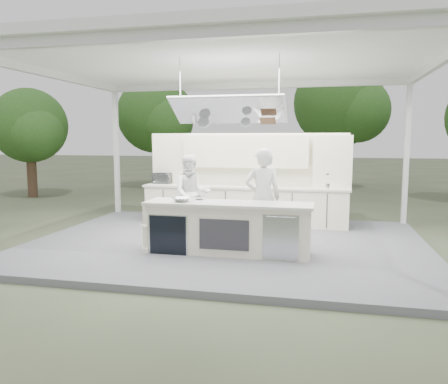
% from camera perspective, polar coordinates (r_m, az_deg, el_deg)
% --- Properties ---
extents(ground, '(90.00, 90.00, 0.00)m').
position_cam_1_polar(ground, '(9.13, 0.51, -7.18)').
color(ground, '#4F583C').
rests_on(ground, ground).
extents(stage_deck, '(8.00, 6.00, 0.12)m').
position_cam_1_polar(stage_deck, '(9.12, 0.51, -6.81)').
color(stage_deck, '#5B5B5F').
rests_on(stage_deck, ground).
extents(tent, '(8.20, 6.20, 3.86)m').
position_cam_1_polar(tent, '(8.97, 0.54, 16.46)').
color(tent, white).
rests_on(tent, ground).
extents(demo_island, '(3.10, 0.79, 0.95)m').
position_cam_1_polar(demo_island, '(8.09, 0.38, -4.69)').
color(demo_island, '#EEE7CA').
rests_on(demo_island, stage_deck).
extents(back_counter, '(5.08, 0.72, 0.95)m').
position_cam_1_polar(back_counter, '(10.84, 2.64, -1.70)').
color(back_counter, '#EEE7CA').
rests_on(back_counter, stage_deck).
extents(back_wall_unit, '(5.05, 0.48, 2.25)m').
position_cam_1_polar(back_wall_unit, '(10.88, 5.17, 3.48)').
color(back_wall_unit, '#EEE7CA').
rests_on(back_wall_unit, stage_deck).
extents(tree_cluster, '(19.55, 9.40, 5.85)m').
position_cam_1_polar(tree_cluster, '(18.57, 6.52, 10.19)').
color(tree_cluster, '#503728').
rests_on(tree_cluster, ground).
extents(head_chef, '(0.79, 0.61, 1.93)m').
position_cam_1_polar(head_chef, '(8.58, 5.07, -0.73)').
color(head_chef, silver).
rests_on(head_chef, stage_deck).
extents(sous_chef, '(1.05, 0.95, 1.77)m').
position_cam_1_polar(sous_chef, '(9.85, -4.27, -0.21)').
color(sous_chef, white).
rests_on(sous_chef, stage_deck).
extents(toaster_oven, '(0.50, 0.34, 0.27)m').
position_cam_1_polar(toaster_oven, '(11.53, -8.02, 1.80)').
color(toaster_oven, '#B7BABF').
rests_on(toaster_oven, back_counter).
extents(bowl_large, '(0.37, 0.37, 0.08)m').
position_cam_1_polar(bowl_large, '(8.14, -5.54, -0.99)').
color(bowl_large, '#B7B9BE').
rests_on(bowl_large, demo_island).
extents(bowl_small, '(0.23, 0.23, 0.07)m').
position_cam_1_polar(bowl_small, '(8.40, -3.20, -0.77)').
color(bowl_small, silver).
rests_on(bowl_small, demo_island).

